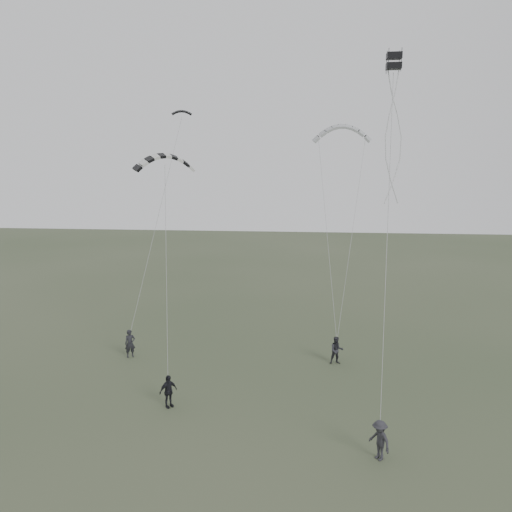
# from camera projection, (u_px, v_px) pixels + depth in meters

# --- Properties ---
(ground) EXTENTS (140.00, 140.00, 0.00)m
(ground) POSITION_uv_depth(u_px,v_px,m) (215.00, 405.00, 24.45)
(ground) COLOR #36442B
(ground) RESTS_ON ground
(flyer_left) EXTENTS (0.75, 0.67, 1.72)m
(flyer_left) POSITION_uv_depth(u_px,v_px,m) (130.00, 344.00, 30.55)
(flyer_left) COLOR black
(flyer_left) RESTS_ON ground
(flyer_right) EXTENTS (0.90, 0.76, 1.65)m
(flyer_right) POSITION_uv_depth(u_px,v_px,m) (337.00, 350.00, 29.49)
(flyer_right) COLOR #24242A
(flyer_right) RESTS_ON ground
(flyer_center) EXTENTS (0.94, 0.96, 1.61)m
(flyer_center) POSITION_uv_depth(u_px,v_px,m) (168.00, 391.00, 24.08)
(flyer_center) COLOR black
(flyer_center) RESTS_ON ground
(flyer_far) EXTENTS (1.11, 1.21, 1.64)m
(flyer_far) POSITION_uv_depth(u_px,v_px,m) (379.00, 440.00, 19.70)
(flyer_far) COLOR #28272C
(flyer_far) RESTS_ON ground
(kite_dark_small) EXTENTS (1.46, 0.86, 0.57)m
(kite_dark_small) POSITION_uv_depth(u_px,v_px,m) (182.00, 111.00, 34.70)
(kite_dark_small) COLOR black
(kite_dark_small) RESTS_ON flyer_left
(kite_pale_large) EXTENTS (4.21, 1.50, 1.90)m
(kite_pale_large) POSITION_uv_depth(u_px,v_px,m) (342.00, 126.00, 36.11)
(kite_pale_large) COLOR #9DA0A2
(kite_pale_large) RESTS_ON flyer_right
(kite_striped) EXTENTS (3.42, 2.54, 1.42)m
(kite_striped) POSITION_uv_depth(u_px,v_px,m) (165.00, 156.00, 27.18)
(kite_striped) COLOR black
(kite_striped) RESTS_ON flyer_center
(kite_box) EXTENTS (0.67, 0.71, 0.76)m
(kite_box) POSITION_uv_depth(u_px,v_px,m) (394.00, 61.00, 22.49)
(kite_box) COLOR black
(kite_box) RESTS_ON flyer_far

